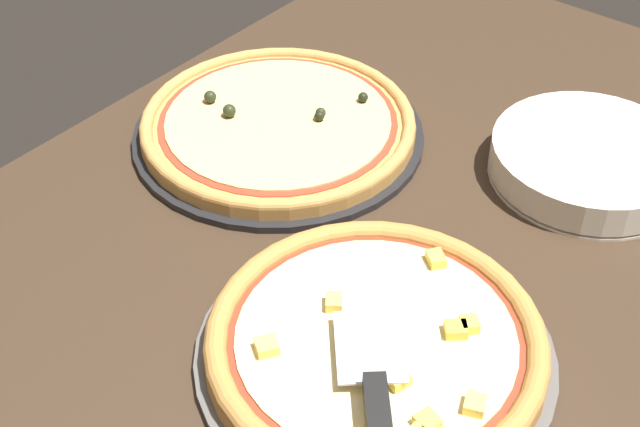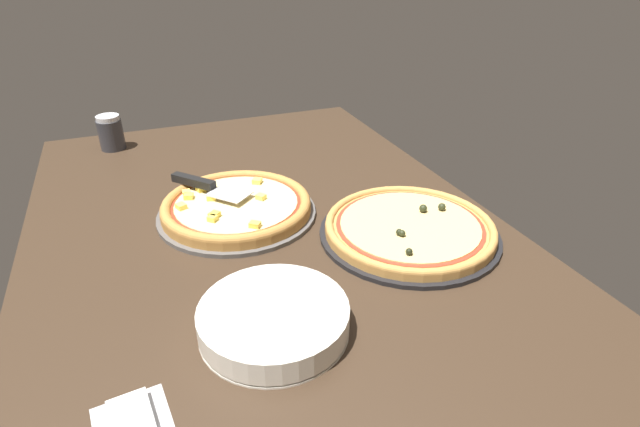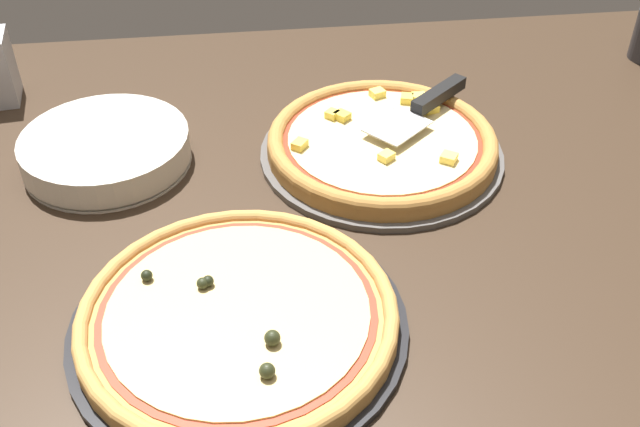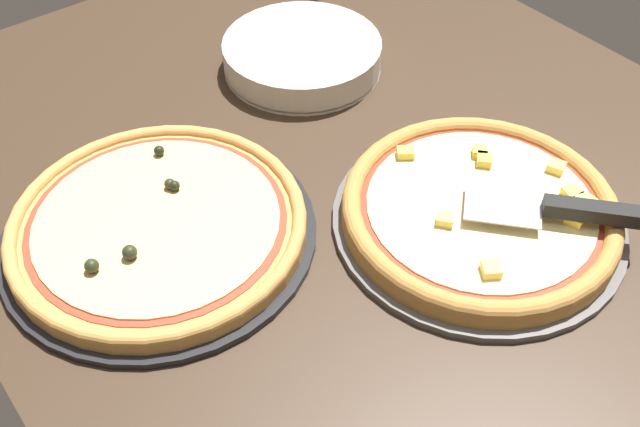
% 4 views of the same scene
% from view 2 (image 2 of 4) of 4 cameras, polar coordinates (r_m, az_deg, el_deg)
% --- Properties ---
extents(ground_plane, '(1.53, 1.04, 0.04)m').
position_cam_2_polar(ground_plane, '(1.16, -6.24, -1.87)').
color(ground_plane, '#38281C').
extents(pizza_pan_front, '(0.37, 0.37, 0.01)m').
position_cam_2_polar(pizza_pan_front, '(1.20, -9.43, 0.05)').
color(pizza_pan_front, '#565451').
rests_on(pizza_pan_front, ground_plane).
extents(pizza_front, '(0.35, 0.35, 0.04)m').
position_cam_2_polar(pizza_front, '(1.19, -9.53, 0.94)').
color(pizza_front, '#B77F3D').
rests_on(pizza_front, pizza_pan_front).
extents(pizza_pan_back, '(0.39, 0.39, 0.01)m').
position_cam_2_polar(pizza_pan_back, '(1.12, 10.13, -2.30)').
color(pizza_pan_back, black).
rests_on(pizza_pan_back, ground_plane).
extents(pizza_back, '(0.37, 0.37, 0.04)m').
position_cam_2_polar(pizza_back, '(1.11, 10.21, -1.49)').
color(pizza_back, '#C68E47').
rests_on(pizza_back, pizza_pan_back).
extents(serving_spatula, '(0.19, 0.17, 0.02)m').
position_cam_2_polar(serving_spatula, '(1.24, -13.43, 3.32)').
color(serving_spatula, silver).
rests_on(serving_spatula, pizza_front).
extents(plate_stack, '(0.25, 0.25, 0.05)m').
position_cam_2_polar(plate_stack, '(0.84, -5.30, -11.96)').
color(plate_stack, silver).
rests_on(plate_stack, ground_plane).
extents(parmesan_shaker, '(0.07, 0.07, 0.11)m').
position_cam_2_polar(parmesan_shaker, '(1.68, -22.80, 8.51)').
color(parmesan_shaker, '#333338').
rests_on(parmesan_shaker, ground_plane).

